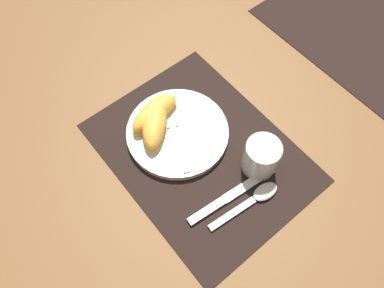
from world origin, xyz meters
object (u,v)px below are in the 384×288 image
at_px(knife, 230,196).
at_px(citrus_wedge_1, 152,113).
at_px(citrus_wedge_0, 159,110).
at_px(plate, 177,132).
at_px(citrus_wedge_3, 152,127).
at_px(spoon, 256,197).
at_px(fork, 174,130).
at_px(juice_glass, 261,158).
at_px(citrus_wedge_2, 156,124).

bearing_deg(knife, citrus_wedge_1, -176.68).
bearing_deg(citrus_wedge_0, plate, 4.77).
xyz_separation_m(knife, citrus_wedge_3, (-0.22, -0.04, 0.03)).
bearing_deg(spoon, citrus_wedge_3, -163.74).
relative_size(knife, spoon, 1.26).
relative_size(plate, knife, 1.06).
bearing_deg(citrus_wedge_1, citrus_wedge_0, 86.68).
bearing_deg(fork, juice_glass, 27.46).
relative_size(knife, citrus_wedge_0, 2.11).
height_order(plate, knife, plate).
bearing_deg(fork, citrus_wedge_1, -163.27).
relative_size(spoon, citrus_wedge_1, 1.30).
bearing_deg(citrus_wedge_2, juice_glass, 30.27).
xyz_separation_m(citrus_wedge_2, citrus_wedge_3, (0.00, -0.01, -0.00)).
distance_m(juice_glass, citrus_wedge_0, 0.25).
bearing_deg(fork, citrus_wedge_3, -125.63).
xyz_separation_m(fork, citrus_wedge_0, (-0.06, 0.00, 0.02)).
distance_m(spoon, citrus_wedge_3, 0.27).
xyz_separation_m(knife, spoon, (0.04, 0.04, 0.00)).
height_order(citrus_wedge_1, citrus_wedge_3, same).
bearing_deg(citrus_wedge_0, juice_glass, 21.42).
distance_m(citrus_wedge_0, citrus_wedge_2, 0.04).
bearing_deg(citrus_wedge_2, citrus_wedge_1, 160.11).
bearing_deg(citrus_wedge_1, citrus_wedge_2, -19.89).
xyz_separation_m(citrus_wedge_1, citrus_wedge_3, (0.03, -0.02, 0.00)).
distance_m(knife, fork, 0.19).
bearing_deg(spoon, citrus_wedge_2, -165.85).
distance_m(spoon, citrus_wedge_1, 0.30).
xyz_separation_m(juice_glass, fork, (-0.18, -0.09, -0.02)).
height_order(citrus_wedge_0, citrus_wedge_1, same).
height_order(spoon, citrus_wedge_3, citrus_wedge_3).
bearing_deg(spoon, fork, -170.77).
bearing_deg(plate, fork, -133.05).
xyz_separation_m(fork, citrus_wedge_1, (-0.06, -0.02, 0.02)).
height_order(citrus_wedge_2, citrus_wedge_3, citrus_wedge_2).
relative_size(citrus_wedge_1, citrus_wedge_2, 1.02).
bearing_deg(citrus_wedge_0, citrus_wedge_2, -45.40).
height_order(plate, juice_glass, juice_glass).
xyz_separation_m(plate, juice_glass, (0.17, 0.09, 0.03)).
bearing_deg(citrus_wedge_2, spoon, 14.15).
relative_size(fork, citrus_wedge_0, 1.75).
height_order(plate, fork, fork).
height_order(plate, spoon, plate).
xyz_separation_m(fork, citrus_wedge_3, (-0.03, -0.04, 0.02)).
height_order(spoon, fork, fork).
relative_size(plate, citrus_wedge_0, 2.24).
bearing_deg(fork, citrus_wedge_0, 179.15).
bearing_deg(citrus_wedge_3, plate, 53.26).
xyz_separation_m(citrus_wedge_0, citrus_wedge_2, (0.03, -0.03, 0.00)).
bearing_deg(juice_glass, citrus_wedge_3, -147.60).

